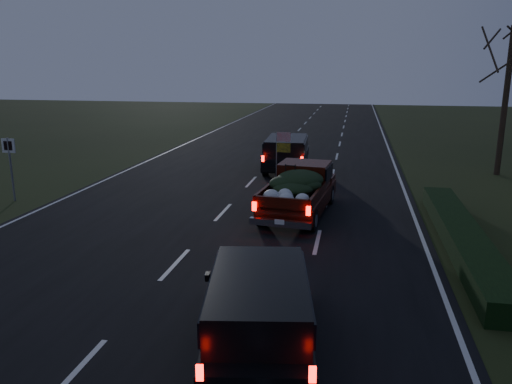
% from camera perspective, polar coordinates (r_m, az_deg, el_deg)
% --- Properties ---
extents(ground, '(120.00, 120.00, 0.00)m').
position_cam_1_polar(ground, '(13.66, -9.22, -8.22)').
color(ground, black).
rests_on(ground, ground).
extents(road_asphalt, '(14.00, 120.00, 0.02)m').
position_cam_1_polar(road_asphalt, '(13.65, -9.22, -8.18)').
color(road_asphalt, black).
rests_on(road_asphalt, ground).
extents(hedge_row, '(1.00, 10.00, 0.60)m').
position_cam_1_polar(hedge_row, '(15.92, 22.49, -4.72)').
color(hedge_row, black).
rests_on(hedge_row, ground).
extents(route_sign, '(0.55, 0.08, 2.50)m').
position_cam_1_polar(route_sign, '(21.56, -26.30, 3.35)').
color(route_sign, gray).
rests_on(route_sign, ground).
extents(bare_tree_far, '(3.60, 3.60, 7.00)m').
position_cam_1_polar(bare_tree_far, '(26.72, 27.00, 12.82)').
color(bare_tree_far, black).
rests_on(bare_tree_far, ground).
extents(pickup_truck, '(2.41, 5.14, 2.61)m').
position_cam_1_polar(pickup_truck, '(17.80, 4.98, 0.52)').
color(pickup_truck, '#3E1008').
rests_on(pickup_truck, ground).
extents(lead_suv, '(2.24, 4.91, 1.39)m').
position_cam_1_polar(lead_suv, '(25.28, 3.52, 4.78)').
color(lead_suv, black).
rests_on(lead_suv, ground).
extents(rear_suv, '(2.49, 4.55, 1.24)m').
position_cam_1_polar(rear_suv, '(9.30, 0.32, -12.84)').
color(rear_suv, black).
rests_on(rear_suv, ground).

